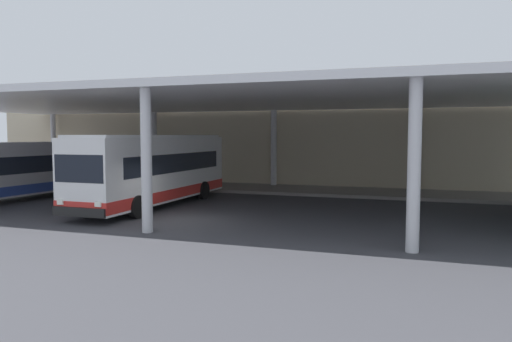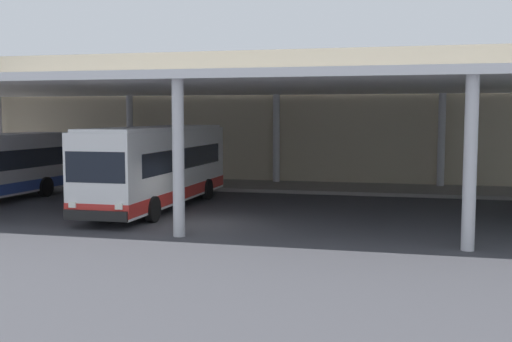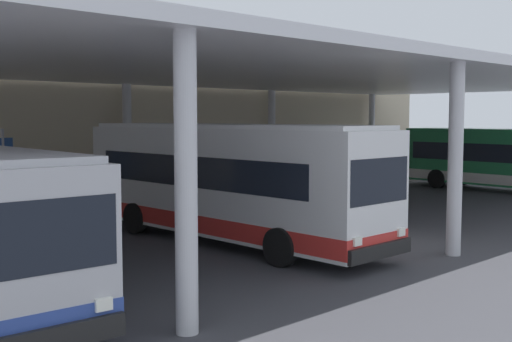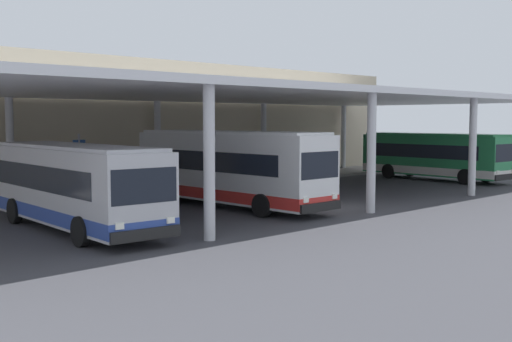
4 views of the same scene
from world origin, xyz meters
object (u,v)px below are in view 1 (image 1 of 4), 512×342
at_px(bench_waiting, 135,176).
at_px(bus_nearest_bay, 14,170).
at_px(banner_sign, 167,159).
at_px(bus_second_bay, 155,170).

bearing_deg(bench_waiting, bus_nearest_bay, -99.92).
xyz_separation_m(bench_waiting, banner_sign, (3.16, -0.88, 1.32)).
bearing_deg(bus_nearest_bay, bench_waiting, 80.08).
xyz_separation_m(bus_nearest_bay, bus_second_bay, (8.34, 0.68, 0.19)).
bearing_deg(banner_sign, bus_nearest_bay, -119.88).
height_order(bus_nearest_bay, bench_waiting, bus_nearest_bay).
height_order(bus_nearest_bay, bus_second_bay, bus_second_bay).
bearing_deg(bus_second_bay, banner_sign, 115.13).
height_order(bench_waiting, banner_sign, banner_sign).
xyz_separation_m(bus_nearest_bay, bench_waiting, (1.60, 9.17, -0.99)).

